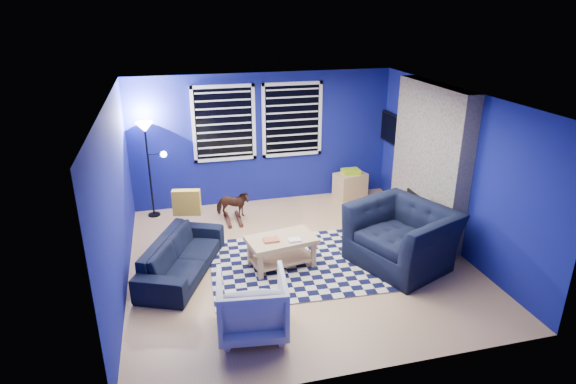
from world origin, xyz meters
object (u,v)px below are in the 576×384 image
object	(u,v)px
coffee_table	(281,246)
floor_lamp	(147,140)
cabinet	(350,185)
sofa	(182,256)
armchair_bent	(252,304)
armchair_big	(402,236)
tv	(394,130)
rocking_horse	(233,205)

from	to	relation	value
coffee_table	floor_lamp	bearing A→B (deg)	127.60
cabinet	sofa	bearing A→B (deg)	-161.67
armchair_bent	coffee_table	world-z (taller)	armchair_bent
coffee_table	cabinet	world-z (taller)	cabinet
armchair_big	tv	bearing A→B (deg)	135.44
rocking_horse	floor_lamp	size ratio (longest dim) A/B	0.34
cabinet	armchair_bent	bearing A→B (deg)	-139.54
tv	armchair_big	size ratio (longest dim) A/B	0.72
armchair_bent	coffee_table	xyz separation A→B (m)	(0.69, 1.39, -0.03)
armchair_big	cabinet	xyz separation A→B (m)	(0.24, 2.69, -0.19)
cabinet	armchair_big	bearing A→B (deg)	-108.90
tv	rocking_horse	xyz separation A→B (m)	(-3.21, -0.37, -1.08)
rocking_horse	floor_lamp	world-z (taller)	floor_lamp
tv	armchair_big	bearing A→B (deg)	-111.69
tv	coffee_table	world-z (taller)	tv
sofa	cabinet	bearing A→B (deg)	-34.27
coffee_table	floor_lamp	xyz separation A→B (m)	(-1.84, 2.38, 1.10)
coffee_table	rocking_horse	bearing A→B (deg)	104.81
armchair_bent	tv	bearing A→B (deg)	-127.24
sofa	cabinet	xyz separation A→B (m)	(3.42, 2.16, -0.01)
armchair_big	coffee_table	bearing A→B (deg)	-123.92
armchair_big	armchair_bent	size ratio (longest dim) A/B	1.68
sofa	armchair_bent	world-z (taller)	armchair_bent
cabinet	floor_lamp	distance (m)	4.00
armchair_bent	armchair_big	bearing A→B (deg)	-149.82
tv	floor_lamp	world-z (taller)	floor_lamp
armchair_bent	cabinet	distance (m)	4.60
rocking_horse	coffee_table	bearing A→B (deg)	-151.17
sofa	floor_lamp	size ratio (longest dim) A/B	1.05
tv	armchair_bent	xyz separation A→B (m)	(-3.43, -3.53, -1.03)
floor_lamp	rocking_horse	bearing A→B (deg)	-24.19
rocking_horse	floor_lamp	distance (m)	1.87
coffee_table	floor_lamp	distance (m)	3.20
sofa	armchair_big	world-z (taller)	armchair_big
sofa	armchair_big	bearing A→B (deg)	-76.00
sofa	rocking_horse	distance (m)	1.85
sofa	rocking_horse	xyz separation A→B (m)	(0.97, 1.58, 0.05)
tv	coffee_table	size ratio (longest dim) A/B	0.93
armchair_big	rocking_horse	distance (m)	3.07
armchair_big	floor_lamp	distance (m)	4.61
tv	armchair_big	world-z (taller)	tv
floor_lamp	armchair_big	bearing A→B (deg)	-37.21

